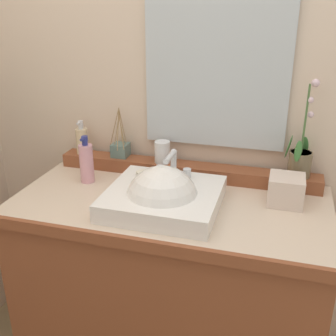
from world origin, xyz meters
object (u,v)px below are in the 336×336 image
object	(u,v)px
tissue_box	(286,190)
soap_dispenser	(82,140)
sink_basin	(163,201)
lotion_bottle	(86,162)
reed_diffuser	(120,149)
soap_bar	(144,173)
tumbler_cup	(162,152)
potted_plant	(300,158)

from	to	relation	value
tissue_box	soap_dispenser	bearing A→B (deg)	171.14
sink_basin	soap_dispenser	world-z (taller)	soap_dispenser
lotion_bottle	tissue_box	xyz separation A→B (m)	(0.81, 0.03, -0.03)
reed_diffuser	lotion_bottle	bearing A→B (deg)	-113.79
soap_bar	tumbler_cup	xyz separation A→B (m)	(0.02, 0.18, 0.03)
soap_dispenser	sink_basin	bearing A→B (deg)	-32.77
soap_dispenser	tumbler_cup	xyz separation A→B (m)	(0.39, -0.01, -0.02)
sink_basin	potted_plant	distance (m)	0.58
potted_plant	tissue_box	distance (m)	0.17
soap_bar	tissue_box	size ratio (longest dim) A/B	0.54
potted_plant	tumbler_cup	world-z (taller)	potted_plant
soap_bar	lotion_bottle	xyz separation A→B (m)	(-0.26, 0.02, 0.01)
reed_diffuser	lotion_bottle	size ratio (longest dim) A/B	1.12
lotion_bottle	tissue_box	size ratio (longest dim) A/B	1.55
potted_plant	lotion_bottle	bearing A→B (deg)	-168.61
reed_diffuser	lotion_bottle	distance (m)	0.20
potted_plant	soap_bar	bearing A→B (deg)	-161.89
soap_dispenser	lotion_bottle	xyz separation A→B (m)	(0.10, -0.17, -0.03)
tumbler_cup	tissue_box	distance (m)	0.55
tumbler_cup	lotion_bottle	world-z (taller)	lotion_bottle
sink_basin	soap_bar	world-z (taller)	sink_basin
potted_plant	lotion_bottle	distance (m)	0.87
soap_bar	tumbler_cup	distance (m)	0.18
soap_dispenser	tumbler_cup	world-z (taller)	soap_dispenser
potted_plant	soap_dispenser	bearing A→B (deg)	-179.78
tissue_box	sink_basin	bearing A→B (deg)	-159.02
potted_plant	tissue_box	world-z (taller)	potted_plant
sink_basin	soap_bar	bearing A→B (deg)	133.36
sink_basin	soap_dispenser	distance (m)	0.58
soap_bar	sink_basin	bearing A→B (deg)	-46.64
tumbler_cup	lotion_bottle	xyz separation A→B (m)	(-0.28, -0.16, -0.02)
soap_bar	lotion_bottle	world-z (taller)	lotion_bottle
sink_basin	potted_plant	xyz separation A→B (m)	(0.48, 0.31, 0.10)
tumbler_cup	lotion_bottle	distance (m)	0.33
potted_plant	tumbler_cup	distance (m)	0.57
lotion_bottle	sink_basin	bearing A→B (deg)	-20.54
soap_dispenser	tissue_box	distance (m)	0.93
soap_bar	tissue_box	bearing A→B (deg)	4.92
lotion_bottle	soap_bar	bearing A→B (deg)	-4.62
tumbler_cup	soap_dispenser	bearing A→B (deg)	178.67
soap_dispenser	lotion_bottle	distance (m)	0.20
sink_basin	reed_diffuser	xyz separation A→B (m)	(-0.30, 0.32, 0.06)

